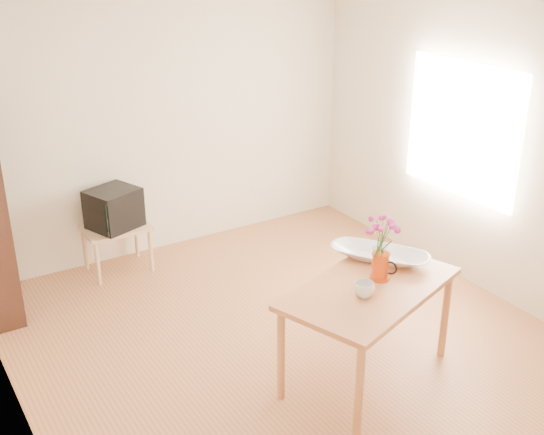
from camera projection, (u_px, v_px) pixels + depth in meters
room at (297, 192)px, 4.90m from camera, size 4.50×4.50×4.50m
table at (369, 297)px, 4.79m from camera, size 1.49×1.13×0.75m
tv_stand at (116, 234)px, 6.44m from camera, size 0.60×0.45×0.46m
pitcher at (380, 267)px, 4.81m from camera, size 0.14×0.20×0.21m
flowers at (383, 232)px, 4.70m from camera, size 0.24×0.24×0.34m
mug at (364, 290)px, 4.59m from camera, size 0.18×0.18×0.11m
bowl at (381, 232)px, 5.04m from camera, size 0.67×0.67×0.45m
teacup_a at (377, 239)px, 5.04m from camera, size 0.10×0.10×0.06m
teacup_b at (384, 236)px, 5.10m from camera, size 0.09×0.09×0.06m
television at (113, 207)px, 6.35m from camera, size 0.53×0.52×0.37m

